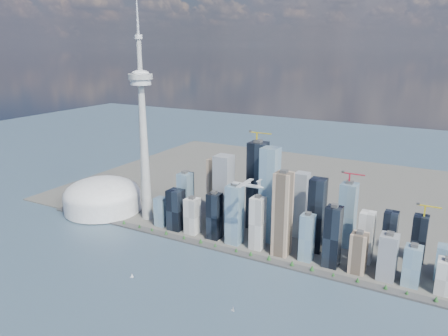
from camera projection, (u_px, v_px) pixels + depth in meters
The scene contains 10 objects.
ground at pixel (174, 318), 704.46m from camera, with size 4000.00×4000.00×0.00m, color #385162.
seawall at pixel (243, 254), 914.46m from camera, with size 1100.00×22.00×4.00m, color #383838.
land at pixel (311, 193), 1293.57m from camera, with size 1400.00×900.00×3.00m, color #4C4C47.
shoreline_trees at pixel (243, 251), 912.62m from camera, with size 960.53×7.20×8.80m.
skyscraper_cluster at pixel (286, 215), 940.76m from camera, with size 736.00×142.00×234.19m.
needle_tower at pixel (143, 127), 1041.35m from camera, with size 56.00×56.00×550.50m.
dome_stadium at pixel (103, 197), 1151.45m from camera, with size 200.00×200.00×86.00m.
airplane at pixel (247, 185), 834.06m from camera, with size 68.67×60.59×16.80m.
sailboat_west at pixel (132, 276), 826.45m from camera, with size 7.01×3.59×9.77m.
sailboat_east at pixel (233, 309), 722.42m from camera, with size 6.95×4.02×9.83m.
Camera 1 is at (367.51, -496.31, 424.73)m, focal length 35.00 mm.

